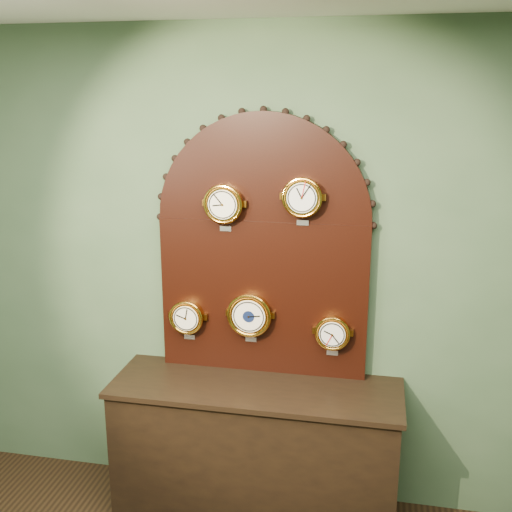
% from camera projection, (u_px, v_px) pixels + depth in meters
% --- Properties ---
extents(wall_back, '(4.00, 0.00, 4.00)m').
position_uv_depth(wall_back, '(265.00, 275.00, 3.54)').
color(wall_back, '#3F573C').
rests_on(wall_back, ground).
extents(shop_counter, '(1.60, 0.50, 0.80)m').
position_uv_depth(shop_counter, '(255.00, 453.00, 3.54)').
color(shop_counter, black).
rests_on(shop_counter, ground_plane).
extents(display_board, '(1.26, 0.06, 1.53)m').
position_uv_depth(display_board, '(263.00, 239.00, 3.43)').
color(display_board, black).
rests_on(display_board, shop_counter).
extents(roman_clock, '(0.22, 0.08, 0.27)m').
position_uv_depth(roman_clock, '(224.00, 204.00, 3.36)').
color(roman_clock, gold).
rests_on(roman_clock, display_board).
extents(arabic_clock, '(0.22, 0.08, 0.27)m').
position_uv_depth(arabic_clock, '(302.00, 197.00, 3.26)').
color(arabic_clock, gold).
rests_on(arabic_clock, display_board).
extents(hygrometer, '(0.20, 0.08, 0.26)m').
position_uv_depth(hygrometer, '(187.00, 317.00, 3.58)').
color(hygrometer, gold).
rests_on(hygrometer, display_board).
extents(barometer, '(0.26, 0.08, 0.31)m').
position_uv_depth(barometer, '(250.00, 315.00, 3.49)').
color(barometer, gold).
rests_on(barometer, display_board).
extents(tide_clock, '(0.20, 0.08, 0.25)m').
position_uv_depth(tide_clock, '(333.00, 333.00, 3.42)').
color(tide_clock, gold).
rests_on(tide_clock, display_board).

